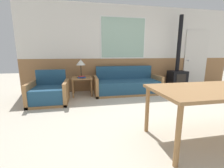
# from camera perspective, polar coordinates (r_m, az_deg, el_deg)

# --- Properties ---
(ground_plane) EXTENTS (16.00, 16.00, 0.00)m
(ground_plane) POSITION_cam_1_polar(r_m,az_deg,el_deg) (3.08, 25.12, -12.69)
(ground_plane) COLOR beige
(wall_back) EXTENTS (7.20, 0.09, 2.70)m
(wall_back) POSITION_cam_1_polar(r_m,az_deg,el_deg) (5.17, 8.61, 13.18)
(wall_back) COLOR #996B42
(wall_back) RESTS_ON ground_plane
(couch) EXTENTS (1.98, 0.83, 0.81)m
(couch) POSITION_cam_1_polar(r_m,az_deg,el_deg) (4.62, 5.72, -0.53)
(couch) COLOR #9E7042
(couch) RESTS_ON ground_plane
(armchair) EXTENTS (0.90, 0.85, 0.79)m
(armchair) POSITION_cam_1_polar(r_m,az_deg,el_deg) (4.02, -22.73, -3.29)
(armchair) COLOR #9E7042
(armchair) RESTS_ON ground_plane
(side_table) EXTENTS (0.57, 0.57, 0.53)m
(side_table) POSITION_cam_1_polar(r_m,az_deg,el_deg) (4.45, -11.30, 1.46)
(side_table) COLOR #9E7042
(side_table) RESTS_ON ground_plane
(table_lamp) EXTENTS (0.27, 0.27, 0.52)m
(table_lamp) POSITION_cam_1_polar(r_m,az_deg,el_deg) (4.50, -11.83, 7.83)
(table_lamp) COLOR black
(table_lamp) RESTS_ON side_table
(book_stack) EXTENTS (0.24, 0.19, 0.06)m
(book_stack) POSITION_cam_1_polar(r_m,az_deg,el_deg) (4.34, -11.47, 2.58)
(book_stack) COLOR #234799
(book_stack) RESTS_ON side_table
(dining_table) EXTENTS (1.71, 0.89, 0.75)m
(dining_table) POSITION_cam_1_polar(r_m,az_deg,el_deg) (2.46, 34.68, -2.98)
(dining_table) COLOR #9E7042
(dining_table) RESTS_ON ground_plane
(wood_stove) EXTENTS (0.54, 0.44, 2.39)m
(wood_stove) POSITION_cam_1_polar(r_m,az_deg,el_deg) (5.42, 23.64, 3.81)
(wood_stove) COLOR black
(wood_stove) RESTS_ON ground_plane
(entry_door) EXTENTS (0.92, 0.09, 2.01)m
(entry_door) POSITION_cam_1_polar(r_m,az_deg,el_deg) (6.28, 29.22, 8.25)
(entry_door) COLOR silver
(entry_door) RESTS_ON ground_plane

